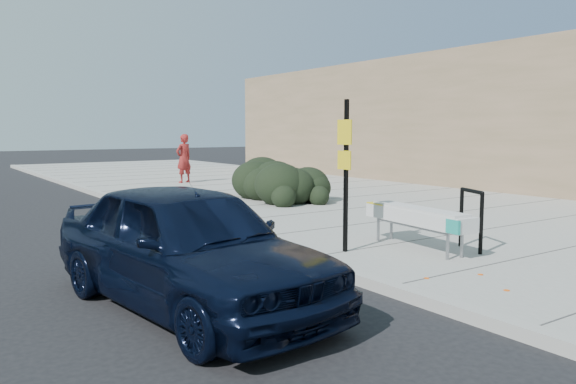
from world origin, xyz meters
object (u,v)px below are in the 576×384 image
bench (417,217)px  pedestrian (184,158)px  bike_rack (471,213)px  sign_post (345,166)px  sedan_navy (188,245)px

bench → pedestrian: pedestrian is taller
bench → bike_rack: size_ratio=2.23×
bike_rack → sign_post: bearing=171.9°
bike_rack → sedan_navy: size_ratio=0.23×
bench → pedestrian: 14.10m
bike_rack → sedan_navy: bearing=-160.1°
bike_rack → bench: bearing=160.9°
bike_rack → pedestrian: pedestrian is taller
sedan_navy → bench: bearing=-2.8°
bench → sign_post: bearing=162.2°
bench → sign_post: (-1.21, 0.52, 0.91)m
bike_rack → sign_post: sign_post is taller
bike_rack → pedestrian: size_ratio=0.55×
bench → bike_rack: (0.68, -0.61, 0.08)m
bike_rack → sedan_navy: 5.18m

